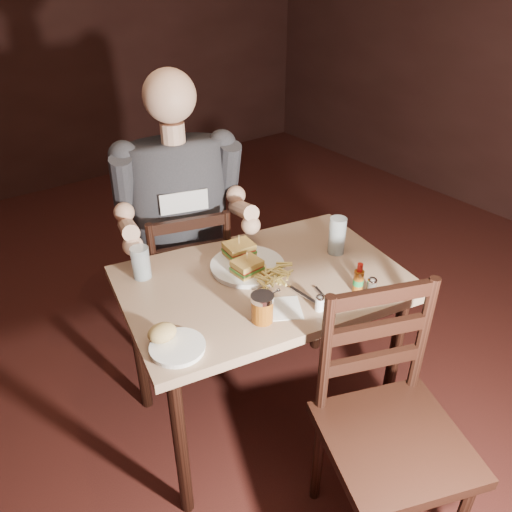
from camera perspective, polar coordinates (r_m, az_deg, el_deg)
room_shell at (r=1.43m, az=1.51°, el=12.05°), size 7.00×7.00×7.00m
main_table at (r=2.02m, az=0.85°, el=-4.73°), size 1.21×0.92×0.77m
chair_far at (r=2.54m, az=-8.06°, el=-2.95°), size 0.53×0.56×0.90m
chair_near at (r=1.82m, az=15.56°, el=-19.76°), size 0.60×0.62×0.98m
diner at (r=2.24m, az=-8.73°, el=7.44°), size 0.69×0.61×1.02m
dinner_plate at (r=2.03m, az=-0.98°, el=-1.25°), size 0.34×0.34×0.02m
sandwich_left at (r=1.94m, az=-1.04°, el=-0.85°), size 0.11×0.09×0.09m
sandwich_right at (r=2.06m, az=-1.95°, el=1.19°), size 0.12×0.11×0.10m
fries_pile at (r=1.94m, az=2.06°, el=-2.05°), size 0.26×0.20×0.04m
ketchup_dollop at (r=1.96m, az=1.22°, el=-2.06°), size 0.05×0.05×0.01m
glass_left at (r=2.00m, az=-13.02°, el=-0.75°), size 0.08×0.08×0.13m
glass_right at (r=2.13m, az=9.25°, el=2.32°), size 0.08×0.08×0.16m
hot_sauce at (r=1.90m, az=11.66°, el=-2.45°), size 0.04×0.04×0.12m
salt_shaker at (r=1.80m, az=7.27°, el=-5.37°), size 0.04×0.04×0.06m
pepper_shaker at (r=1.92m, az=13.07°, el=-3.43°), size 0.04×0.04×0.07m
syrup_dispenser at (r=1.73m, az=0.72°, el=-5.97°), size 0.10×0.10×0.11m
napkin at (r=1.81m, az=2.84°, el=-6.01°), size 0.20×0.19×0.00m
knife at (r=1.86m, az=6.35°, el=-5.04°), size 0.03×0.23×0.01m
fork at (r=1.87m, az=7.90°, el=-4.78°), size 0.05×0.15×0.00m
side_plate at (r=1.66m, az=-8.94°, el=-10.38°), size 0.21×0.21×0.01m
bread_roll at (r=1.67m, az=-10.68°, el=-8.61°), size 0.11×0.10×0.06m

